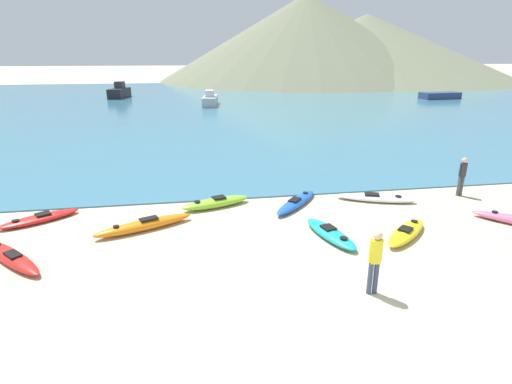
# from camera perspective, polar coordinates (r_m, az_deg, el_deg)

# --- Properties ---
(ground_plane) EXTENTS (400.00, 400.00, 0.00)m
(ground_plane) POSITION_cam_1_polar(r_m,az_deg,el_deg) (10.36, 10.76, -15.06)
(ground_plane) COLOR #C6B793
(bay_water) EXTENTS (160.00, 70.00, 0.06)m
(bay_water) POSITION_cam_1_polar(r_m,az_deg,el_deg) (50.96, -5.94, 12.66)
(bay_water) COLOR teal
(bay_water) RESTS_ON ground_plane
(far_hill_left) EXTENTS (64.37, 64.37, 17.95)m
(far_hill_left) POSITION_cam_1_polar(r_m,az_deg,el_deg) (94.84, 7.13, 21.03)
(far_hill_left) COLOR #6B7056
(far_hill_left) RESTS_ON ground_plane
(far_hill_midleft) EXTENTS (65.49, 65.49, 14.01)m
(far_hill_midleft) POSITION_cam_1_polar(r_m,az_deg,el_deg) (99.30, 15.29, 19.31)
(far_hill_midleft) COLOR #6B7056
(far_hill_midleft) RESTS_ON ground_plane
(kayak_on_sand_0) EXTENTS (2.68, 2.03, 0.29)m
(kayak_on_sand_0) POSITION_cam_1_polar(r_m,az_deg,el_deg) (16.45, -28.54, -3.33)
(kayak_on_sand_0) COLOR red
(kayak_on_sand_0) RESTS_ON ground_plane
(kayak_on_sand_1) EXTENTS (1.36, 2.74, 0.34)m
(kayak_on_sand_1) POSITION_cam_1_polar(r_m,az_deg,el_deg) (13.47, 10.57, -5.83)
(kayak_on_sand_1) COLOR teal
(kayak_on_sand_1) RESTS_ON ground_plane
(kayak_on_sand_2) EXTENTS (3.37, 1.89, 0.40)m
(kayak_on_sand_2) POSITION_cam_1_polar(r_m,az_deg,el_deg) (14.33, -15.67, -4.54)
(kayak_on_sand_2) COLOR orange
(kayak_on_sand_2) RESTS_ON ground_plane
(kayak_on_sand_4) EXTENTS (2.86, 1.53, 0.41)m
(kayak_on_sand_4) POSITION_cam_1_polar(r_m,az_deg,el_deg) (15.88, -5.77, -1.51)
(kayak_on_sand_4) COLOR #8CCC2D
(kayak_on_sand_4) RESTS_ON ground_plane
(kayak_on_sand_5) EXTENTS (3.26, 1.81, 0.31)m
(kayak_on_sand_5) POSITION_cam_1_polar(r_m,az_deg,el_deg) (17.17, 16.71, -0.80)
(kayak_on_sand_5) COLOR white
(kayak_on_sand_5) RESTS_ON ground_plane
(kayak_on_sand_6) EXTENTS (2.44, 2.28, 0.36)m
(kayak_on_sand_6) POSITION_cam_1_polar(r_m,az_deg,el_deg) (14.20, 20.68, -5.42)
(kayak_on_sand_6) COLOR yellow
(kayak_on_sand_6) RESTS_ON ground_plane
(kayak_on_sand_7) EXTENTS (2.50, 2.78, 0.34)m
(kayak_on_sand_7) POSITION_cam_1_polar(r_m,az_deg,el_deg) (16.02, 5.76, -1.46)
(kayak_on_sand_7) COLOR blue
(kayak_on_sand_7) RESTS_ON ground_plane
(kayak_on_sand_8) EXTENTS (2.66, 2.80, 0.31)m
(kayak_on_sand_8) POSITION_cam_1_polar(r_m,az_deg,el_deg) (13.84, -31.58, -7.93)
(kayak_on_sand_8) COLOR red
(kayak_on_sand_8) RESTS_ON ground_plane
(person_near_foreground) EXTENTS (0.35, 0.24, 1.75)m
(person_near_foreground) POSITION_cam_1_polar(r_m,az_deg,el_deg) (10.39, 16.64, -9.03)
(person_near_foreground) COLOR #384260
(person_near_foreground) RESTS_ON ground_plane
(person_near_waterline) EXTENTS (0.34, 0.28, 1.67)m
(person_near_waterline) POSITION_cam_1_polar(r_m,az_deg,el_deg) (18.94, 27.39, 2.28)
(person_near_waterline) COLOR #4C4C4C
(person_near_waterline) RESTS_ON ground_plane
(moored_boat_0) EXTENTS (4.33, 4.08, 1.71)m
(moored_boat_0) POSITION_cam_1_polar(r_m,az_deg,el_deg) (75.88, 17.38, 14.53)
(moored_boat_0) COLOR white
(moored_boat_0) RESTS_ON bay_water
(moored_boat_1) EXTENTS (2.62, 4.51, 2.11)m
(moored_boat_1) POSITION_cam_1_polar(r_m,az_deg,el_deg) (58.30, -18.94, 13.34)
(moored_boat_1) COLOR black
(moored_boat_1) RESTS_ON bay_water
(moored_boat_2) EXTENTS (2.16, 5.44, 1.73)m
(moored_boat_2) POSITION_cam_1_polar(r_m,az_deg,el_deg) (47.60, -6.57, 12.95)
(moored_boat_2) COLOR #B2B2B7
(moored_boat_2) RESTS_ON bay_water
(moored_boat_3) EXTENTS (5.32, 2.50, 0.84)m
(moored_boat_3) POSITION_cam_1_polar(r_m,az_deg,el_deg) (59.40, 24.78, 12.41)
(moored_boat_3) COLOR navy
(moored_boat_3) RESTS_ON bay_water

